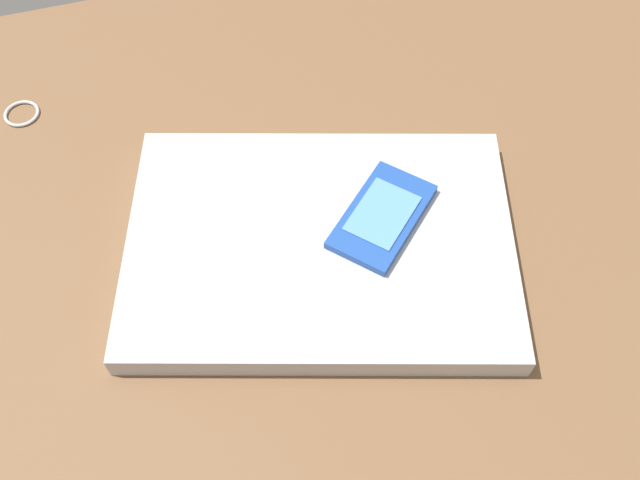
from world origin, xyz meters
TOP-DOWN VIEW (x-y plane):
  - desk_surface at (0.00, 0.00)cm, footprint 120.00×80.00cm
  - laptop_closed at (0.85, -2.64)cm, footprint 40.82×33.93cm
  - cell_phone_on_laptop at (6.86, -2.41)cm, footprint 12.11×11.89cm
  - key_ring at (-24.62, 23.11)cm, footprint 3.75×3.75cm

SIDE VIEW (x-z plane):
  - desk_surface at x=0.00cm, z-range 0.00..3.00cm
  - key_ring at x=-24.62cm, z-range 3.00..3.36cm
  - laptop_closed at x=0.85cm, z-range 3.00..5.54cm
  - cell_phone_on_laptop at x=6.86cm, z-range 5.51..6.50cm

